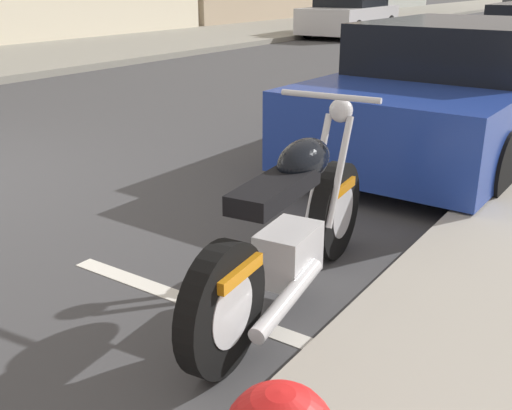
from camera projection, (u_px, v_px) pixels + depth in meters
sidewalk_far_curb at (186, 39)px, 18.16m from camera, size 120.00×5.00×0.14m
parking_stall_stripe at (215, 310)px, 3.39m from camera, size 0.12×2.20×0.01m
parked_motorcycle at (291, 232)px, 3.35m from camera, size 2.08×0.62×1.12m
parked_car_at_intersection at (457, 90)px, 6.44m from camera, size 4.60×1.99×1.35m
car_opposite_curb at (350, 14)px, 19.73m from camera, size 4.61×2.10×1.47m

